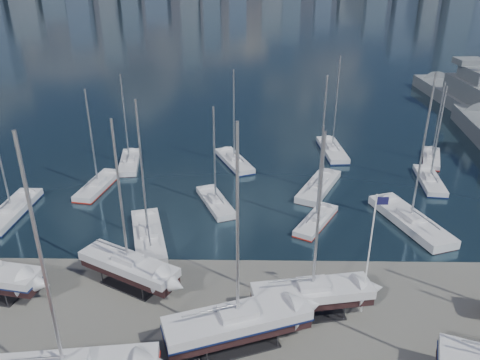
{
  "coord_description": "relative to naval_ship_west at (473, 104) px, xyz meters",
  "views": [
    {
      "loc": [
        -3.23,
        -38.48,
        26.37
      ],
      "look_at": [
        -3.97,
        8.0,
        5.03
      ],
      "focal_mm": 35.0,
      "sensor_mm": 36.0,
      "label": 1
    }
  ],
  "objects": [
    {
      "name": "ground",
      "position": [
        -41.09,
        -61.82,
        -1.66
      ],
      "size": [
        1400.0,
        1400.0,
        0.0
      ],
      "primitive_type": "plane",
      "color": "#605E59",
      "rests_on": "ground"
    },
    {
      "name": "water",
      "position": [
        -41.09,
        248.18,
        -1.81
      ],
      "size": [
        1400.0,
        600.0,
        0.4
      ],
      "primitive_type": "cube",
      "color": "#172936",
      "rests_on": "ground"
    },
    {
      "name": "sailboat_cradle_2",
      "position": [
        -54.77,
        -55.92,
        0.4
      ],
      "size": [
        9.71,
        7.02,
        15.72
      ],
      "rotation": [
        0.0,
        0.0,
        -0.51
      ],
      "color": "#2D2D33",
      "rests_on": "ground"
    },
    {
      "name": "sailboat_cradle_3",
      "position": [
        -44.92,
        -63.07,
        0.5
      ],
      "size": [
        11.51,
        6.65,
        17.81
      ],
      "rotation": [
        0.0,
        0.0,
        0.34
      ],
      "color": "#2D2D33",
      "rests_on": "ground"
    },
    {
      "name": "sailboat_cradle_4",
      "position": [
        -38.92,
        -59.49,
        0.41
      ],
      "size": [
        10.12,
        4.39,
        15.99
      ],
      "rotation": [
        0.0,
        0.0,
        0.17
      ],
      "color": "#2D2D33",
      "rests_on": "ground"
    },
    {
      "name": "sailboat_moored_0",
      "position": [
        -71.59,
        -42.94,
        -1.36
      ],
      "size": [
        3.3,
        10.55,
        15.63
      ],
      "rotation": [
        0.0,
        0.0,
        1.54
      ],
      "color": "black",
      "rests_on": "water"
    },
    {
      "name": "sailboat_moored_1",
      "position": [
        -63.62,
        -35.77,
        -1.36
      ],
      "size": [
        4.09,
        9.47,
        13.7
      ],
      "rotation": [
        0.0,
        0.0,
        1.4
      ],
      "color": "black",
      "rests_on": "water"
    },
    {
      "name": "sailboat_moored_2",
      "position": [
        -61.34,
        -27.91,
        -1.34
      ],
      "size": [
        3.87,
        9.42,
        13.82
      ],
      "rotation": [
        0.0,
        0.0,
        1.72
      ],
      "color": "black",
      "rests_on": "water"
    },
    {
      "name": "sailboat_moored_3",
      "position": [
        -54.63,
        -48.28,
        -1.36
      ],
      "size": [
        5.74,
        11.07,
        15.93
      ],
      "rotation": [
        0.0,
        0.0,
        1.84
      ],
      "color": "black",
      "rests_on": "water"
    },
    {
      "name": "sailboat_moored_4",
      "position": [
        -48.05,
        -40.26,
        -1.34
      ],
      "size": [
        5.42,
        8.79,
        12.86
      ],
      "rotation": [
        0.0,
        0.0,
        1.96
      ],
      "color": "black",
      "rests_on": "water"
    },
    {
      "name": "sailboat_moored_5",
      "position": [
        -46.17,
        -27.24,
        -1.36
      ],
      "size": [
        6.19,
        9.92,
        14.38
      ],
      "rotation": [
        0.0,
        0.0,
        1.97
      ],
      "color": "black",
      "rests_on": "water"
    },
    {
      "name": "sailboat_moored_6",
      "position": [
        -36.5,
        -44.51,
        -1.35
      ],
      "size": [
        5.95,
        8.15,
        12.09
      ],
      "rotation": [
        0.0,
        0.0,
        1.06
      ],
      "color": "black",
      "rests_on": "water"
    },
    {
      "name": "sailboat_moored_7",
      "position": [
        -35.02,
        -35.77,
        -1.34
      ],
      "size": [
        7.08,
        10.5,
        15.52
      ],
      "rotation": [
        0.0,
        0.0,
        1.12
      ],
      "color": "black",
      "rests_on": "water"
    },
    {
      "name": "sailboat_moored_8",
      "position": [
        -31.14,
        -22.6,
        -1.36
      ],
      "size": [
        3.65,
        10.53,
        15.47
      ],
      "rotation": [
        0.0,
        0.0,
        1.64
      ],
      "color": "black",
      "rests_on": "water"
    },
    {
      "name": "sailboat_moored_9",
      "position": [
        -26.07,
        -44.66,
        -1.34
      ],
      "size": [
        6.95,
        12.24,
        17.82
      ],
      "rotation": [
        0.0,
        0.0,
        1.9
      ],
      "color": "black",
      "rests_on": "water"
    },
    {
      "name": "sailboat_moored_10",
      "position": [
        -20.03,
        -33.58,
        -1.36
      ],
      "size": [
        3.59,
        9.4,
        13.71
      ],
      "rotation": [
        0.0,
        0.0,
        1.46
      ],
      "color": "black",
      "rests_on": "water"
    },
    {
      "name": "sailboat_moored_11",
      "position": [
        -16.94,
        -25.56,
        -1.36
      ],
      "size": [
        4.98,
        8.56,
        12.36
      ],
      "rotation": [
        0.0,
        0.0,
        1.23
      ],
      "color": "black",
      "rests_on": "water"
    },
    {
      "name": "naval_ship_west",
      "position": [
        0.0,
        0.0,
        0.0
      ],
      "size": [
        8.6,
        46.65,
        18.18
      ],
      "rotation": [
        0.0,
        0.0,
        1.6
      ],
      "color": "#585E62",
      "rests_on": "water"
    },
    {
      "name": "flagpole",
      "position": [
        -34.57,
        -59.14,
        4.6
      ],
      "size": [
        0.98,
        0.12,
        10.98
      ],
      "color": "white",
      "rests_on": "ground"
    }
  ]
}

